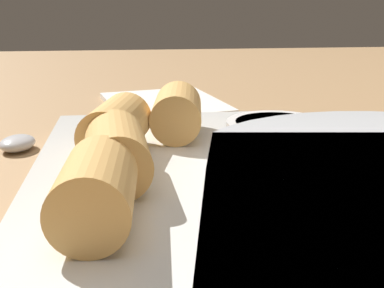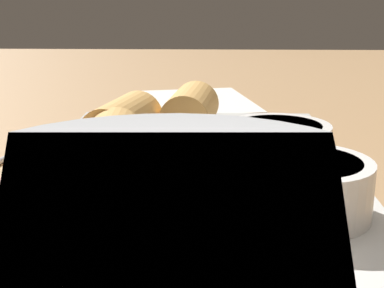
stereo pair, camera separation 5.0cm
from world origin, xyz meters
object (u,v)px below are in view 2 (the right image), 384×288
at_px(serving_plate, 192,176).
at_px(spoon, 30,142).
at_px(dipping_bowl_near, 277,143).
at_px(dipping_bowl_far, 307,185).
at_px(napkin, 196,103).

relative_size(serving_plate, spoon, 2.00).
xyz_separation_m(dipping_bowl_near, dipping_bowl_far, (0.08, 0.01, 0.00)).
relative_size(dipping_bowl_far, napkin, 0.40).
xyz_separation_m(dipping_bowl_near, spoon, (-0.09, -0.21, -0.03)).
relative_size(spoon, napkin, 0.96).
height_order(dipping_bowl_near, napkin, dipping_bowl_near).
bearing_deg(napkin, dipping_bowl_far, 11.08).
height_order(serving_plate, dipping_bowl_far, dipping_bowl_far).
height_order(spoon, napkin, spoon).
xyz_separation_m(serving_plate, spoon, (-0.09, -0.15, -0.00)).
relative_size(dipping_bowl_far, spoon, 0.42).
distance_m(serving_plate, dipping_bowl_far, 0.11).
distance_m(dipping_bowl_near, dipping_bowl_far, 0.08).
bearing_deg(dipping_bowl_far, dipping_bowl_near, -176.13).
bearing_deg(dipping_bowl_near, serving_plate, -87.69).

